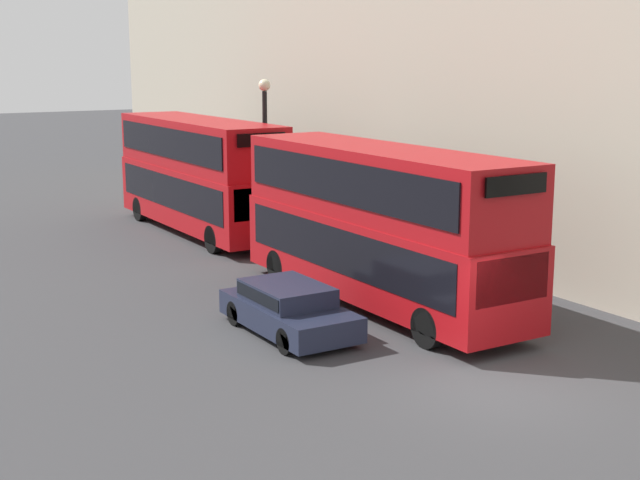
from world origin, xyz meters
TOP-DOWN VIEW (x-y plane):
  - ground_plane at (0.00, 0.00)m, footprint 200.00×200.00m
  - bus_leading at (1.60, 6.60)m, footprint 2.59×10.61m
  - bus_second_in_queue at (1.60, 18.77)m, footprint 2.59×10.63m
  - car_dark_sedan at (-1.80, 5.62)m, footprint 1.87×4.20m
  - street_lamp at (3.23, 16.34)m, footprint 0.44×0.44m
  - pedestrian at (4.30, 3.56)m, footprint 0.36×0.36m

SIDE VIEW (x-z plane):
  - ground_plane at x=0.00m, z-range 0.00..0.00m
  - car_dark_sedan at x=-1.80m, z-range 0.05..1.31m
  - pedestrian at x=4.30m, z-range -0.07..1.61m
  - bus_leading at x=1.60m, z-range 0.22..4.63m
  - bus_second_in_queue at x=1.60m, z-range 0.23..4.66m
  - street_lamp at x=3.23m, z-range 0.74..6.73m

